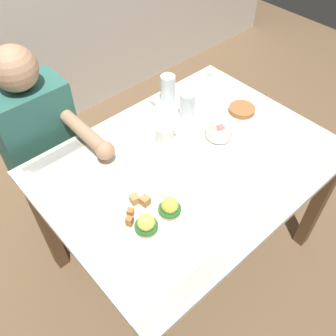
{
  "coord_description": "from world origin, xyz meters",
  "views": [
    {
      "loc": [
        -0.78,
        -0.73,
        1.85
      ],
      "look_at": [
        -0.12,
        0.0,
        0.78
      ],
      "focal_mm": 39.24,
      "sensor_mm": 36.0,
      "label": 1
    }
  ],
  "objects_px": {
    "eggs_benedict_plate": "(156,217)",
    "fruit_bowl": "(219,132)",
    "fork": "(286,151)",
    "diner_person": "(43,144)",
    "coffee_mug": "(165,135)",
    "water_glass_far": "(168,90)",
    "dining_table": "(188,177)",
    "water_glass_near": "(187,106)",
    "side_plate": "(241,111)"
  },
  "relations": [
    {
      "from": "fork",
      "to": "diner_person",
      "type": "height_order",
      "value": "diner_person"
    },
    {
      "from": "dining_table",
      "to": "fruit_bowl",
      "type": "xyz_separation_m",
      "value": [
        0.2,
        0.02,
        0.14
      ]
    },
    {
      "from": "fork",
      "to": "side_plate",
      "type": "bearing_deg",
      "value": 79.72
    },
    {
      "from": "fork",
      "to": "diner_person",
      "type": "relative_size",
      "value": 0.13
    },
    {
      "from": "side_plate",
      "to": "diner_person",
      "type": "height_order",
      "value": "diner_person"
    },
    {
      "from": "eggs_benedict_plate",
      "to": "fruit_bowl",
      "type": "height_order",
      "value": "eggs_benedict_plate"
    },
    {
      "from": "dining_table",
      "to": "fruit_bowl",
      "type": "relative_size",
      "value": 10.0
    },
    {
      "from": "coffee_mug",
      "to": "fruit_bowl",
      "type": "bearing_deg",
      "value": -32.06
    },
    {
      "from": "coffee_mug",
      "to": "diner_person",
      "type": "distance_m",
      "value": 0.6
    },
    {
      "from": "diner_person",
      "to": "fork",
      "type": "bearing_deg",
      "value": -49.33
    },
    {
      "from": "side_plate",
      "to": "diner_person",
      "type": "xyz_separation_m",
      "value": [
        -0.78,
        0.54,
        -0.1
      ]
    },
    {
      "from": "dining_table",
      "to": "fruit_bowl",
      "type": "height_order",
      "value": "fruit_bowl"
    },
    {
      "from": "dining_table",
      "to": "water_glass_near",
      "type": "relative_size",
      "value": 9.77
    },
    {
      "from": "fruit_bowl",
      "to": "coffee_mug",
      "type": "distance_m",
      "value": 0.24
    },
    {
      "from": "dining_table",
      "to": "water_glass_far",
      "type": "relative_size",
      "value": 8.7
    },
    {
      "from": "coffee_mug",
      "to": "side_plate",
      "type": "relative_size",
      "value": 0.56
    },
    {
      "from": "coffee_mug",
      "to": "diner_person",
      "type": "relative_size",
      "value": 0.1
    },
    {
      "from": "eggs_benedict_plate",
      "to": "coffee_mug",
      "type": "xyz_separation_m",
      "value": [
        0.3,
        0.28,
        0.03
      ]
    },
    {
      "from": "water_glass_near",
      "to": "diner_person",
      "type": "xyz_separation_m",
      "value": [
        -0.57,
        0.38,
        -0.14
      ]
    },
    {
      "from": "water_glass_far",
      "to": "diner_person",
      "type": "distance_m",
      "value": 0.65
    },
    {
      "from": "coffee_mug",
      "to": "side_plate",
      "type": "bearing_deg",
      "value": -12.32
    },
    {
      "from": "dining_table",
      "to": "eggs_benedict_plate",
      "type": "height_order",
      "value": "eggs_benedict_plate"
    },
    {
      "from": "water_glass_near",
      "to": "water_glass_far",
      "type": "distance_m",
      "value": 0.15
    },
    {
      "from": "fruit_bowl",
      "to": "diner_person",
      "type": "distance_m",
      "value": 0.83
    },
    {
      "from": "water_glass_far",
      "to": "water_glass_near",
      "type": "bearing_deg",
      "value": -94.95
    },
    {
      "from": "water_glass_near",
      "to": "water_glass_far",
      "type": "xyz_separation_m",
      "value": [
        0.01,
        0.15,
        0.01
      ]
    },
    {
      "from": "fruit_bowl",
      "to": "side_plate",
      "type": "distance_m",
      "value": 0.21
    },
    {
      "from": "water_glass_far",
      "to": "diner_person",
      "type": "xyz_separation_m",
      "value": [
        -0.59,
        0.23,
        -0.15
      ]
    },
    {
      "from": "eggs_benedict_plate",
      "to": "fork",
      "type": "xyz_separation_m",
      "value": [
        0.65,
        -0.1,
        -0.02
      ]
    },
    {
      "from": "fruit_bowl",
      "to": "side_plate",
      "type": "height_order",
      "value": "fruit_bowl"
    },
    {
      "from": "fruit_bowl",
      "to": "diner_person",
      "type": "xyz_separation_m",
      "value": [
        -0.57,
        0.58,
        -0.12
      ]
    },
    {
      "from": "water_glass_near",
      "to": "coffee_mug",
      "type": "bearing_deg",
      "value": -159.78
    },
    {
      "from": "water_glass_far",
      "to": "side_plate",
      "type": "height_order",
      "value": "water_glass_far"
    },
    {
      "from": "fork",
      "to": "side_plate",
      "type": "xyz_separation_m",
      "value": [
        0.05,
        0.3,
        0.01
      ]
    },
    {
      "from": "dining_table",
      "to": "coffee_mug",
      "type": "bearing_deg",
      "value": 92.17
    },
    {
      "from": "eggs_benedict_plate",
      "to": "water_glass_near",
      "type": "relative_size",
      "value": 2.2
    },
    {
      "from": "eggs_benedict_plate",
      "to": "fruit_bowl",
      "type": "bearing_deg",
      "value": 17.24
    },
    {
      "from": "side_plate",
      "to": "eggs_benedict_plate",
      "type": "bearing_deg",
      "value": -164.48
    },
    {
      "from": "fruit_bowl",
      "to": "dining_table",
      "type": "bearing_deg",
      "value": -174.88
    },
    {
      "from": "water_glass_far",
      "to": "fruit_bowl",
      "type": "bearing_deg",
      "value": -91.87
    },
    {
      "from": "water_glass_near",
      "to": "side_plate",
      "type": "distance_m",
      "value": 0.26
    },
    {
      "from": "dining_table",
      "to": "coffee_mug",
      "type": "xyz_separation_m",
      "value": [
        -0.01,
        0.15,
        0.16
      ]
    },
    {
      "from": "fruit_bowl",
      "to": "fork",
      "type": "bearing_deg",
      "value": -60.23
    },
    {
      "from": "dining_table",
      "to": "water_glass_near",
      "type": "xyz_separation_m",
      "value": [
        0.2,
        0.22,
        0.16
      ]
    },
    {
      "from": "dining_table",
      "to": "water_glass_far",
      "type": "bearing_deg",
      "value": 60.36
    },
    {
      "from": "diner_person",
      "to": "coffee_mug",
      "type": "bearing_deg",
      "value": -50.84
    },
    {
      "from": "dining_table",
      "to": "diner_person",
      "type": "relative_size",
      "value": 1.05
    },
    {
      "from": "dining_table",
      "to": "eggs_benedict_plate",
      "type": "distance_m",
      "value": 0.36
    },
    {
      "from": "dining_table",
      "to": "diner_person",
      "type": "distance_m",
      "value": 0.71
    },
    {
      "from": "eggs_benedict_plate",
      "to": "side_plate",
      "type": "relative_size",
      "value": 1.35
    }
  ]
}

